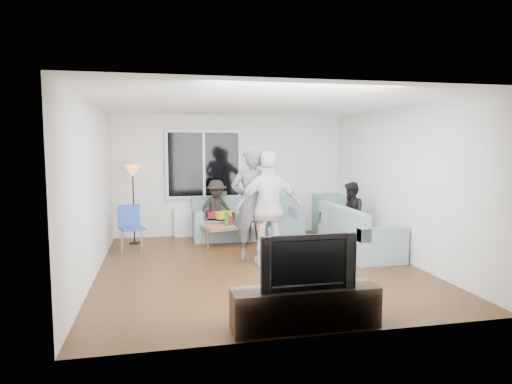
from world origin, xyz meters
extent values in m
cube|color=#56351C|center=(0.00, 0.00, -0.02)|extent=(5.00, 5.50, 0.04)
cube|color=white|center=(0.00, 0.00, 2.62)|extent=(5.00, 5.50, 0.04)
cube|color=silver|center=(0.00, 2.77, 1.30)|extent=(5.00, 0.04, 2.60)
cube|color=silver|center=(0.00, -2.77, 1.30)|extent=(5.00, 0.04, 2.60)
cube|color=silver|center=(-2.52, 0.00, 1.30)|extent=(0.04, 5.50, 2.60)
cube|color=silver|center=(2.52, 0.00, 1.30)|extent=(0.04, 5.50, 2.60)
cube|color=white|center=(-0.60, 2.69, 1.55)|extent=(1.62, 0.06, 1.47)
cube|color=black|center=(-0.60, 2.65, 1.55)|extent=(1.50, 0.02, 1.35)
cube|color=white|center=(-0.60, 2.64, 1.55)|extent=(0.05, 0.03, 1.35)
cube|color=silver|center=(-0.60, 2.65, 0.31)|extent=(1.30, 0.12, 0.62)
imported|color=#366829|center=(-0.20, 2.62, 0.80)|extent=(0.23, 0.21, 0.36)
imported|color=silver|center=(-0.68, 2.62, 0.71)|extent=(0.21, 0.21, 0.18)
cube|color=gray|center=(2.28, 2.27, 0.42)|extent=(0.85, 0.85, 0.85)
cube|color=gold|center=(-0.24, 2.25, 0.51)|extent=(0.45, 0.41, 0.14)
cube|color=maroon|center=(-0.40, 2.33, 0.51)|extent=(0.36, 0.30, 0.13)
cube|color=#AB8152|center=(-0.16, 1.69, 0.20)|extent=(1.22, 0.87, 0.40)
cylinder|color=maroon|center=(-0.21, 1.71, 0.49)|extent=(0.17, 0.17, 0.17)
imported|color=#4C4D51|center=(-0.02, 0.35, 0.97)|extent=(0.77, 0.57, 1.94)
imported|color=silver|center=(0.21, 0.04, 0.93)|extent=(1.11, 0.49, 1.86)
imported|color=black|center=(2.02, 0.94, 0.63)|extent=(0.65, 0.73, 1.26)
imported|color=black|center=(-0.38, 2.30, 0.62)|extent=(0.88, 0.62, 1.24)
cube|color=#34261A|center=(-0.02, -2.50, 0.22)|extent=(1.60, 0.40, 0.44)
imported|color=black|center=(-0.02, -2.50, 0.74)|extent=(1.04, 0.14, 0.60)
cylinder|color=#2C8918|center=(-0.27, 1.58, 0.53)|extent=(0.08, 0.08, 0.26)
cylinder|color=#331A0B|center=(-0.10, 1.81, 0.51)|extent=(0.07, 0.07, 0.23)
cylinder|color=#CF5712|center=(0.08, 1.59, 0.54)|extent=(0.07, 0.07, 0.28)
cylinder|color=black|center=(0.20, 1.81, 0.50)|extent=(0.07, 0.07, 0.20)
camera|label=1|loc=(-1.52, -6.97, 1.96)|focal=31.51mm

